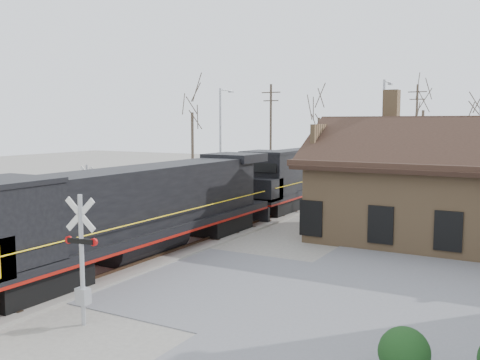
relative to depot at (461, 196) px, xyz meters
The scene contains 19 objects.
ground 17.14m from the depot, 134.97° to the right, with size 140.00×140.00×0.00m, color #9C978D.
road 17.13m from the depot, 134.97° to the right, with size 60.00×9.00×0.03m, color slate.
track_main 12.58m from the depot, 165.97° to the left, with size 3.40×90.00×0.24m.
track_siding 16.92m from the depot, 169.70° to the left, with size 3.40×90.00×0.24m.
depot is the anchor object (origin of this frame).
locomotive_lead 16.24m from the depot, 137.59° to the right, with size 2.90×19.40×4.30m.
locomotive_trailing 14.83m from the depot, 143.97° to the left, with size 2.90×19.40×4.07m.
crossbuck_near 19.49m from the depot, 115.52° to the right, with size 1.13×0.30×3.98m.
crossbuck_far 20.45m from the depot, 161.64° to the right, with size 1.05×0.28×3.68m.
hedge_a 16.38m from the depot, 87.21° to the right, with size 1.24×1.24×1.24m, color black.
streetlight_a 20.73m from the depot, 157.46° to the left, with size 0.25×2.04×8.79m.
streetlight_b 11.06m from the depot, 125.57° to the left, with size 0.25×2.04×9.04m.
streetlight_c 23.26m from the depot, 93.44° to the left, with size 0.25×2.04×8.45m.
utility_pole_a 27.27m from the depot, 136.89° to the left, with size 2.00×0.24×9.81m.
utility_pole_b 32.85m from the depot, 105.12° to the left, with size 2.00×0.24×10.20m.
tree_a 36.17m from the depot, 146.72° to the left, with size 4.80×4.80×11.75m.
tree_b 33.51m from the depot, 123.52° to the left, with size 4.42×4.42×10.83m.
tree_c 38.81m from the depot, 103.46° to the left, with size 5.03×5.03×12.33m.
tree_d 28.74m from the depot, 94.24° to the left, with size 4.03×4.03×9.86m.
Camera 1 is at (15.35, -16.85, 6.09)m, focal length 40.00 mm.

